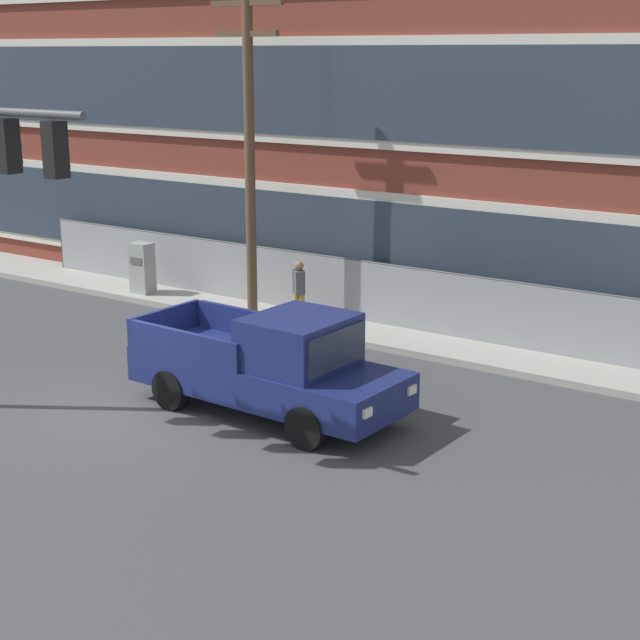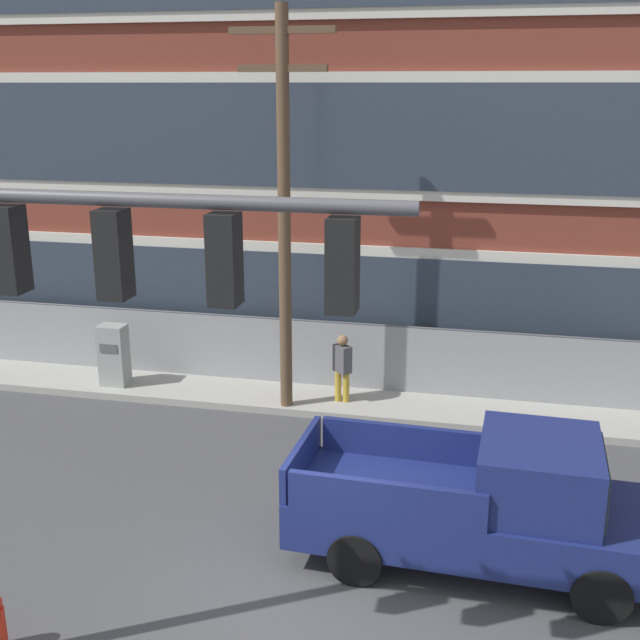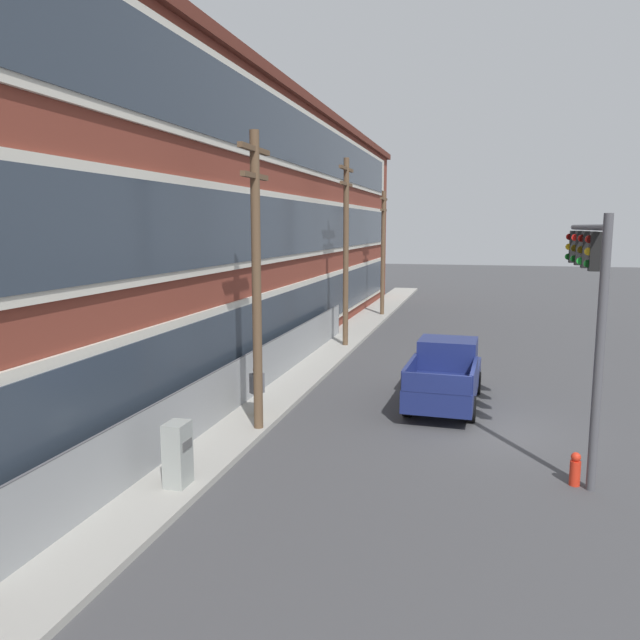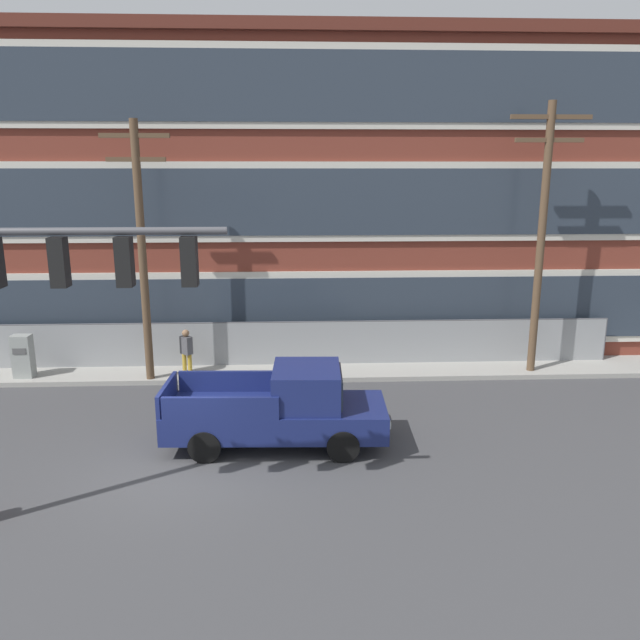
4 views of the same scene
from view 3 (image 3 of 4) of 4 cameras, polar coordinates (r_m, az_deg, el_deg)
ground_plane at (r=18.91m, az=14.72°, el=-9.73°), size 160.00×160.00×0.00m
sidewalk_building_side at (r=20.08m, az=-5.95°, el=-8.17°), size 80.00×2.10×0.16m
brick_mill_building at (r=26.82m, az=-12.62°, el=8.32°), size 56.33×9.30×11.63m
chain_link_fence at (r=21.68m, az=-5.67°, el=-4.73°), size 24.72×0.06×1.72m
traffic_signal_mast at (r=16.43m, az=23.45°, el=3.40°), size 5.43×0.43×6.12m
pickup_truck_navy at (r=21.14m, az=11.40°, el=-4.95°), size 5.69×2.32×2.07m
utility_pole_near_corner at (r=17.26m, az=-5.84°, el=4.36°), size 2.12×0.26×8.39m
utility_pole_midblock at (r=29.72m, az=2.39°, el=6.90°), size 2.58×0.26×8.99m
utility_pole_far_east at (r=40.54m, az=5.78°, el=6.55°), size 2.21×0.26×8.07m
electrical_cabinet at (r=14.42m, az=-12.88°, el=-12.15°), size 0.61×0.48×1.60m
pedestrian_near_cabinet at (r=19.08m, az=-5.78°, el=-6.27°), size 0.46×0.45×1.69m
fire_hydrant at (r=15.67m, az=22.30°, el=-12.51°), size 0.24×0.24×0.78m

